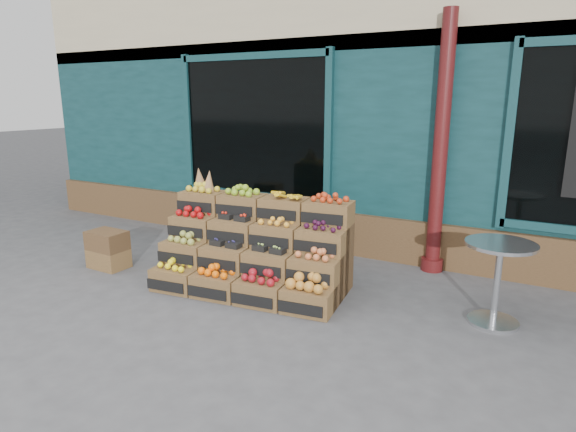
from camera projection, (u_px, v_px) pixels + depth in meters
The scene contains 6 objects.
ground at pixel (273, 310), 5.10m from camera, with size 60.00×60.00×0.00m, color #464649.
shop_facade at pixel (412, 86), 8.88m from camera, with size 12.00×6.24×4.80m.
crate_display at pixel (255, 252), 5.65m from camera, with size 2.27×1.30×1.35m.
spare_crates at pixel (108, 249), 6.32m from camera, with size 0.50×0.36×0.50m.
bistro_table at pixel (498, 274), 4.67m from camera, with size 0.67×0.67×0.84m.
shopkeeper at pixel (282, 172), 7.95m from camera, with size 0.73×0.48×1.99m, color #154B1B.
Camera 1 is at (2.41, -4.05, 2.18)m, focal length 30.00 mm.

